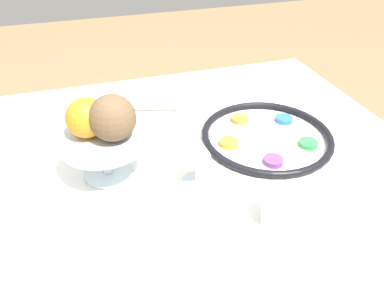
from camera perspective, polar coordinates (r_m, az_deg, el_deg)
name	(u,v)px	position (r m, az deg, el deg)	size (l,w,h in m)	color
dining_table	(192,244)	(1.27, 0.05, -15.03)	(1.18, 0.96, 0.77)	white
seder_plate	(266,137)	(1.05, 11.28, 1.09)	(0.36, 0.36, 0.03)	silver
wine_glass	(197,149)	(0.84, 0.76, -0.83)	(0.07, 0.07, 0.13)	silver
fruit_stand	(104,142)	(0.89, -13.30, 0.28)	(0.20, 0.20, 0.12)	silver
orange_fruit	(86,118)	(0.85, -15.85, 3.83)	(0.09, 0.09, 0.09)	orange
coconut	(112,118)	(0.82, -12.04, 3.91)	(0.10, 0.10, 0.10)	brown
bread_plate	(97,110)	(1.20, -14.21, 4.98)	(0.19, 0.19, 0.02)	tan
napkin_roll	(152,103)	(1.19, -6.10, 6.30)	(0.18, 0.09, 0.04)	white
cup_near	(279,210)	(0.80, 13.06, -9.79)	(0.07, 0.07, 0.07)	silver
cup_mid	(14,206)	(0.88, -25.46, -8.56)	(0.07, 0.07, 0.07)	silver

